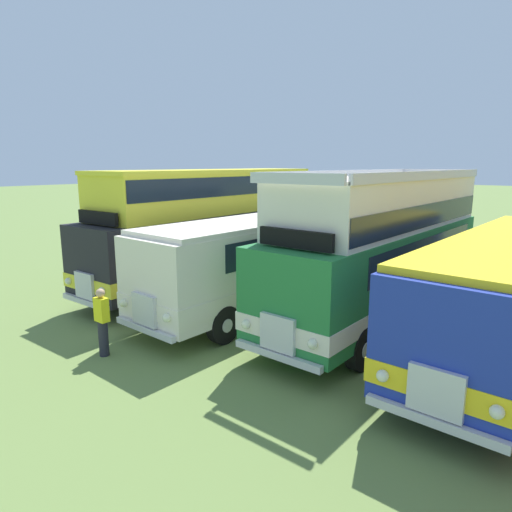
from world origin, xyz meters
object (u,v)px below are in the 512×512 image
(bus_second_in_row, at_px, (273,253))
(bus_fourth_in_row, at_px, (511,287))
(bus_third_in_row, at_px, (383,244))
(bus_first_in_row, at_px, (212,222))
(marshal_person, at_px, (102,322))

(bus_second_in_row, bearing_deg, bus_fourth_in_row, 2.12)
(bus_second_in_row, distance_m, bus_third_in_row, 3.64)
(bus_first_in_row, xyz_separation_m, bus_second_in_row, (3.52, -0.70, -0.72))
(bus_second_in_row, bearing_deg, marshal_person, -97.23)
(bus_first_in_row, distance_m, marshal_person, 7.47)
(bus_first_in_row, xyz_separation_m, bus_fourth_in_row, (10.55, -0.44, -0.72))
(marshal_person, bearing_deg, bus_first_in_row, 112.14)
(bus_third_in_row, xyz_separation_m, bus_fourth_in_row, (3.51, -0.44, -0.60))
(bus_second_in_row, height_order, marshal_person, bus_second_in_row)
(bus_fourth_in_row, bearing_deg, bus_first_in_row, 177.62)
(bus_fourth_in_row, distance_m, marshal_person, 10.07)
(bus_fourth_in_row, relative_size, marshal_person, 6.05)
(bus_first_in_row, relative_size, bus_second_in_row, 1.05)
(bus_second_in_row, height_order, bus_fourth_in_row, same)
(bus_third_in_row, distance_m, marshal_person, 8.14)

